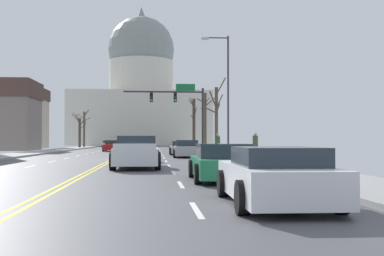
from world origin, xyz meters
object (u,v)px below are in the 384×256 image
(sedan_near_00, at_px, (182,148))
(pickup_truck_near_03, at_px, (136,153))
(sedan_oncoming_00, at_px, (113,146))
(signal_gantry, at_px, (180,103))
(sedan_oncoming_01, at_px, (118,145))
(street_lamp_right, at_px, (225,86))
(pedestrian_01, at_px, (218,143))
(sedan_near_01, at_px, (187,149))
(pedestrian_00, at_px, (255,144))
(sedan_near_02, at_px, (136,152))
(sedan_near_04, at_px, (223,163))
(sedan_near_05, at_px, (275,177))
(sedan_oncoming_03, at_px, (108,144))
(sedan_oncoming_02, at_px, (123,144))

(sedan_near_00, xyz_separation_m, pickup_truck_near_03, (-3.33, -19.37, 0.13))
(sedan_near_00, bearing_deg, sedan_oncoming_00, 119.32)
(signal_gantry, xyz_separation_m, sedan_oncoming_00, (-7.25, 7.97, -4.31))
(sedan_oncoming_00, distance_m, sedan_oncoming_01, 10.60)
(street_lamp_right, relative_size, pickup_truck_near_03, 1.62)
(sedan_oncoming_01, xyz_separation_m, pedestrian_01, (9.82, -28.20, 0.50))
(signal_gantry, height_order, sedan_near_01, signal_gantry)
(sedan_near_01, height_order, pedestrian_00, pedestrian_00)
(sedan_near_02, bearing_deg, sedan_near_00, 74.13)
(pickup_truck_near_03, bearing_deg, sedan_near_01, 75.82)
(sedan_near_02, relative_size, sedan_near_04, 1.00)
(street_lamp_right, bearing_deg, sedan_near_05, -96.26)
(pickup_truck_near_03, height_order, pedestrian_00, pedestrian_00)
(sedan_oncoming_03, bearing_deg, street_lamp_right, -75.22)
(sedan_oncoming_02, bearing_deg, sedan_oncoming_01, -91.14)
(sedan_near_00, xyz_separation_m, sedan_oncoming_00, (-7.09, 12.62, 0.00))
(sedan_oncoming_01, xyz_separation_m, pedestrian_00, (11.11, -36.03, 0.50))
(sedan_near_05, bearing_deg, sedan_near_01, 89.93)
(sedan_oncoming_00, height_order, pedestrian_01, pedestrian_01)
(sedan_near_05, height_order, pedestrian_00, pedestrian_00)
(signal_gantry, distance_m, sedan_oncoming_01, 20.45)
(street_lamp_right, height_order, sedan_oncoming_00, street_lamp_right)
(sedan_near_02, bearing_deg, sedan_near_05, -79.83)
(sedan_near_01, distance_m, sedan_near_05, 26.62)
(pickup_truck_near_03, bearing_deg, sedan_oncoming_03, 96.47)
(signal_gantry, bearing_deg, sedan_near_00, -91.96)
(sedan_near_04, bearing_deg, pickup_truck_near_03, 112.84)
(sedan_oncoming_01, relative_size, pedestrian_00, 2.67)
(sedan_near_01, bearing_deg, sedan_oncoming_00, 110.84)
(pickup_truck_near_03, xyz_separation_m, sedan_near_05, (3.33, -13.32, -0.11))
(pedestrian_00, bearing_deg, sedan_near_05, -101.03)
(sedan_near_05, xyz_separation_m, pedestrian_01, (2.58, 27.71, 0.48))
(sedan_near_01, xyz_separation_m, sedan_near_04, (-0.26, -20.66, -0.04))
(sedan_near_00, relative_size, sedan_near_05, 0.95)
(sedan_near_04, height_order, sedan_near_05, sedan_near_04)
(sedan_near_02, xyz_separation_m, sedan_near_05, (3.59, -20.03, -0.01))
(pickup_truck_near_03, bearing_deg, sedan_near_05, -75.98)
(sedan_near_00, xyz_separation_m, sedan_oncoming_03, (-10.28, 41.81, -0.03))
(sedan_oncoming_00, bearing_deg, pickup_truck_near_03, -83.31)
(sedan_oncoming_00, distance_m, sedan_oncoming_02, 20.02)
(sedan_near_00, height_order, pedestrian_00, pedestrian_00)
(sedan_near_05, height_order, sedan_oncoming_02, sedan_near_05)
(sedan_near_04, distance_m, pedestrian_00, 14.51)
(sedan_near_00, distance_m, sedan_oncoming_03, 43.06)
(sedan_oncoming_01, height_order, sedan_oncoming_02, sedan_oncoming_01)
(pickup_truck_near_03, bearing_deg, sedan_oncoming_00, 96.69)
(sedan_near_02, distance_m, sedan_near_05, 20.35)
(pickup_truck_near_03, xyz_separation_m, sedan_oncoming_01, (-3.91, 42.59, -0.13))
(sedan_near_05, bearing_deg, sedan_oncoming_01, 97.37)
(signal_gantry, relative_size, street_lamp_right, 0.89)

